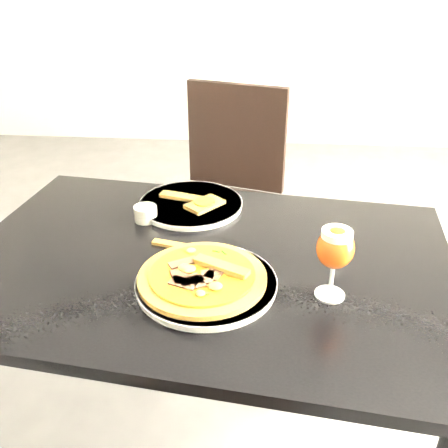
# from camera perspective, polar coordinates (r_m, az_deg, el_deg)

# --- Properties ---
(dining_table) EXTENTS (1.29, 0.94, 0.75)m
(dining_table) POSITION_cam_1_polar(r_m,az_deg,el_deg) (1.28, -2.19, -7.28)
(dining_table) COLOR black
(dining_table) RESTS_ON ground
(chair_far) EXTENTS (0.54, 0.54, 0.95)m
(chair_far) POSITION_cam_1_polar(r_m,az_deg,el_deg) (2.07, 0.20, 3.35)
(chair_far) COLOR black
(chair_far) RESTS_ON ground
(plate_main) EXTENTS (0.42, 0.42, 0.02)m
(plate_main) POSITION_cam_1_polar(r_m,az_deg,el_deg) (1.13, -2.02, -6.78)
(plate_main) COLOR white
(plate_main) RESTS_ON dining_table
(pizza) EXTENTS (0.29, 0.29, 0.03)m
(pizza) POSITION_cam_1_polar(r_m,az_deg,el_deg) (1.12, -2.44, -5.99)
(pizza) COLOR brown
(pizza) RESTS_ON plate_main
(plate_second) EXTENTS (0.36, 0.36, 0.02)m
(plate_second) POSITION_cam_1_polar(r_m,az_deg,el_deg) (1.47, -3.79, 2.26)
(plate_second) COLOR white
(plate_second) RESTS_ON dining_table
(crust_scraps) EXTENTS (0.20, 0.14, 0.02)m
(crust_scraps) POSITION_cam_1_polar(r_m,az_deg,el_deg) (1.45, -3.13, 2.60)
(crust_scraps) COLOR brown
(crust_scraps) RESTS_ON plate_second
(loose_crust) EXTENTS (0.10, 0.04, 0.01)m
(loose_crust) POSITION_cam_1_polar(r_m,az_deg,el_deg) (1.28, -6.13, -2.33)
(loose_crust) COLOR brown
(loose_crust) RESTS_ON dining_table
(sauce_cup) EXTENTS (0.06, 0.06, 0.04)m
(sauce_cup) POSITION_cam_1_polar(r_m,az_deg,el_deg) (1.40, -8.96, 1.28)
(sauce_cup) COLOR beige
(sauce_cup) RESTS_ON dining_table
(beer_glass) EXTENTS (0.08, 0.08, 0.17)m
(beer_glass) POSITION_cam_1_polar(r_m,az_deg,el_deg) (1.06, 12.61, -2.77)
(beer_glass) COLOR silver
(beer_glass) RESTS_ON dining_table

